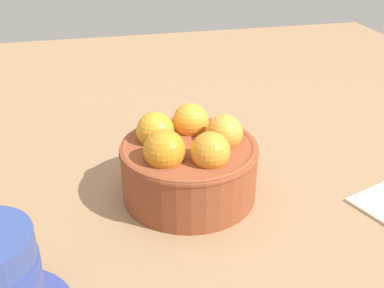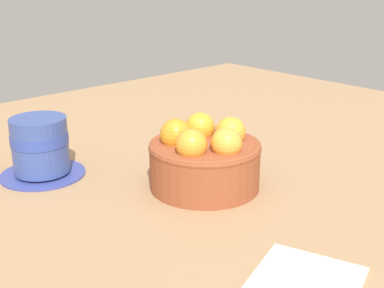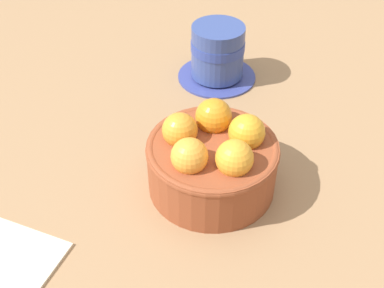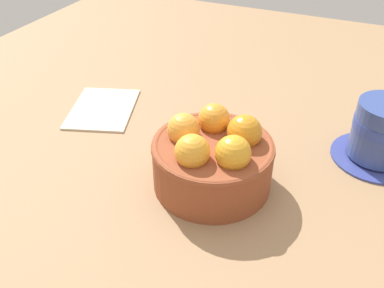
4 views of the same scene
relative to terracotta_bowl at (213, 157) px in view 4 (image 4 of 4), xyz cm
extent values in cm
cube|color=#997551|center=(-0.01, 0.03, -6.41)|extent=(133.31, 117.95, 4.88)
cylinder|color=brown|center=(-0.01, 0.03, -1.01)|extent=(14.02, 14.02, 5.91)
torus|color=brown|center=(-0.01, 0.03, 1.54)|extent=(14.22, 14.22, 1.00)
sphere|color=orange|center=(-0.15, 3.73, 2.91)|extent=(3.79, 3.79, 3.79)
sphere|color=gold|center=(-3.57, 1.04, 2.91)|extent=(3.86, 3.86, 3.86)
sphere|color=gold|center=(-2.06, -3.05, 2.91)|extent=(3.94, 3.94, 3.94)
sphere|color=orange|center=(2.29, -2.88, 2.91)|extent=(4.07, 4.07, 4.07)
sphere|color=orange|center=(3.47, 1.31, 2.91)|extent=(3.82, 3.82, 3.82)
cylinder|color=#36418E|center=(13.48, -17.62, -3.67)|extent=(11.32, 11.32, 0.60)
cylinder|color=#33478C|center=(13.48, -17.62, 0.37)|extent=(7.44, 7.44, 7.48)
cube|color=beige|center=(9.46, 22.01, -3.67)|extent=(14.91, 12.88, 0.60)
camera|label=1|loc=(40.41, -9.15, 23.98)|focal=43.48mm
camera|label=2|loc=(42.35, 43.73, 23.04)|focal=48.19mm
camera|label=3|loc=(-24.16, 31.03, 35.78)|focal=46.29mm
camera|label=4|loc=(-37.13, -13.89, 29.88)|focal=39.95mm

